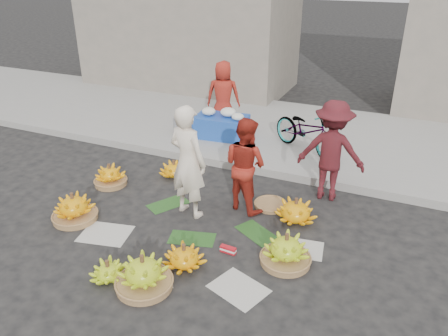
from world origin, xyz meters
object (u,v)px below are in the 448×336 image
at_px(flower_table, 222,125).
at_px(bicycle, 307,131).
at_px(banana_bunch_0, 74,208).
at_px(banana_bunch_4, 286,250).
at_px(vendor_cream, 188,162).

bearing_deg(flower_table, bicycle, -7.03).
relative_size(banana_bunch_0, banana_bunch_4, 1.01).
height_order(banana_bunch_4, vendor_cream, vendor_cream).
height_order(banana_bunch_4, bicycle, bicycle).
bearing_deg(bicycle, flower_table, 118.51).
distance_m(banana_bunch_4, vendor_cream, 1.95).
xyz_separation_m(banana_bunch_4, bicycle, (-0.62, 3.42, 0.37)).
distance_m(banana_bunch_0, bicycle, 4.54).
bearing_deg(banana_bunch_0, banana_bunch_4, 4.92).
relative_size(banana_bunch_4, flower_table, 0.57).
relative_size(banana_bunch_4, vendor_cream, 0.37).
bearing_deg(vendor_cream, banana_bunch_0, 44.20).
height_order(vendor_cream, bicycle, vendor_cream).
distance_m(banana_bunch_0, flower_table, 3.85).
bearing_deg(vendor_cream, banana_bunch_4, 174.60).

